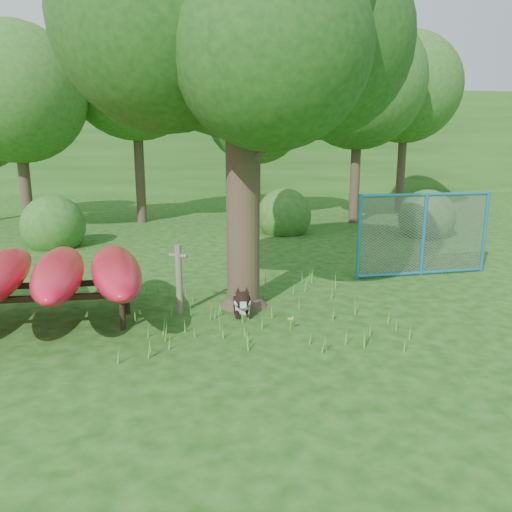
{
  "coord_description": "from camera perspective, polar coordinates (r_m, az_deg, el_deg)",
  "views": [
    {
      "loc": [
        -0.73,
        -7.29,
        2.92
      ],
      "look_at": [
        0.2,
        1.2,
        1.0
      ],
      "focal_mm": 35.0,
      "sensor_mm": 36.0,
      "label": 1
    }
  ],
  "objects": [
    {
      "name": "husky_dog",
      "position": [
        8.92,
        -1.68,
        -5.16
      ],
      "size": [
        0.3,
        1.2,
        0.53
      ],
      "rotation": [
        0.0,
        0.0,
        -0.01
      ],
      "color": "black",
      "rests_on": "ground"
    },
    {
      "name": "bg_tree_c",
      "position": [
        20.44,
        0.01,
        16.01
      ],
      "size": [
        4.0,
        4.0,
        6.12
      ],
      "color": "#3A2C1F",
      "rests_on": "ground"
    },
    {
      "name": "ground",
      "position": [
        7.89,
        -0.5,
        -9.06
      ],
      "size": [
        80.0,
        80.0,
        0.0
      ],
      "primitive_type": "plane",
      "color": "#16450D",
      "rests_on": "ground"
    },
    {
      "name": "shrub_mid",
      "position": [
        16.77,
        3.2,
        2.63
      ],
      "size": [
        1.8,
        1.8,
        1.8
      ],
      "primitive_type": "sphere",
      "color": "#275A1D",
      "rests_on": "ground"
    },
    {
      "name": "shrub_left",
      "position": [
        15.67,
        -21.96,
        1.0
      ],
      "size": [
        1.8,
        1.8,
        1.8
      ],
      "primitive_type": "sphere",
      "color": "#275A1D",
      "rests_on": "ground"
    },
    {
      "name": "bg_tree_b",
      "position": [
        19.61,
        -13.71,
        20.23
      ],
      "size": [
        5.2,
        5.2,
        8.22
      ],
      "color": "#3A2C1F",
      "rests_on": "ground"
    },
    {
      "name": "wooded_hillside",
      "position": [
        35.29,
        -5.21,
        12.76
      ],
      "size": [
        80.0,
        12.0,
        6.0
      ],
      "primitive_type": "cube",
      "color": "#275A1D",
      "rests_on": "ground"
    },
    {
      "name": "wooden_post",
      "position": [
        8.81,
        -8.8,
        -2.43
      ],
      "size": [
        0.33,
        0.2,
        1.23
      ],
      "rotation": [
        0.0,
        0.0,
        -0.43
      ],
      "color": "#685B4E",
      "rests_on": "ground"
    },
    {
      "name": "bg_tree_e",
      "position": [
        23.12,
        16.78,
        17.91
      ],
      "size": [
        4.6,
        4.6,
        7.55
      ],
      "color": "#3A2C1F",
      "rests_on": "ground"
    },
    {
      "name": "wildflower_clump",
      "position": [
        8.06,
        3.97,
        -7.29
      ],
      "size": [
        0.1,
        0.09,
        0.21
      ],
      "rotation": [
        0.0,
        0.0,
        -0.1
      ],
      "color": "#509932",
      "rests_on": "ground"
    },
    {
      "name": "bg_tree_d",
      "position": [
        19.29,
        11.7,
        18.88
      ],
      "size": [
        4.8,
        4.8,
        7.5
      ],
      "color": "#3A2C1F",
      "rests_on": "ground"
    },
    {
      "name": "fence_section",
      "position": [
        11.8,
        18.63,
        2.34
      ],
      "size": [
        3.19,
        0.44,
        3.12
      ],
      "rotation": [
        0.0,
        0.0,
        0.11
      ],
      "color": "teal",
      "rests_on": "ground"
    },
    {
      "name": "bg_tree_a",
      "position": [
        18.29,
        -25.74,
        16.39
      ],
      "size": [
        4.4,
        4.4,
        6.7
      ],
      "color": "#3A2C1F",
      "rests_on": "ground"
    },
    {
      "name": "kayak_rack",
      "position": [
        8.8,
        -24.46,
        -1.83
      ],
      "size": [
        4.02,
        3.56,
        1.16
      ],
      "rotation": [
        0.0,
        0.0,
        0.05
      ],
      "color": "black",
      "rests_on": "ground"
    },
    {
      "name": "shrub_right",
      "position": [
        17.16,
        18.77,
        2.2
      ],
      "size": [
        1.8,
        1.8,
        1.8
      ],
      "primitive_type": "sphere",
      "color": "#275A1D",
      "rests_on": "ground"
    },
    {
      "name": "oak_tree",
      "position": [
        9.09,
        -1.92,
        25.72
      ],
      "size": [
        6.07,
        5.34,
        7.46
      ],
      "rotation": [
        0.0,
        0.0,
        -0.13
      ],
      "color": "#3A2C1F",
      "rests_on": "ground"
    }
  ]
}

